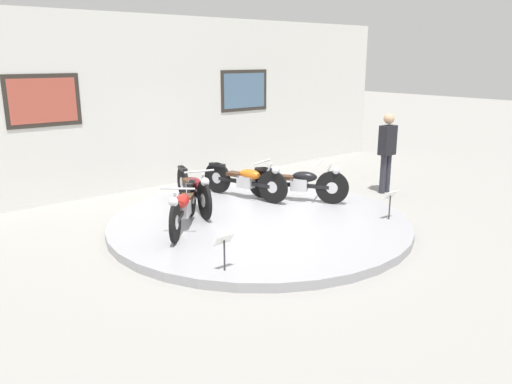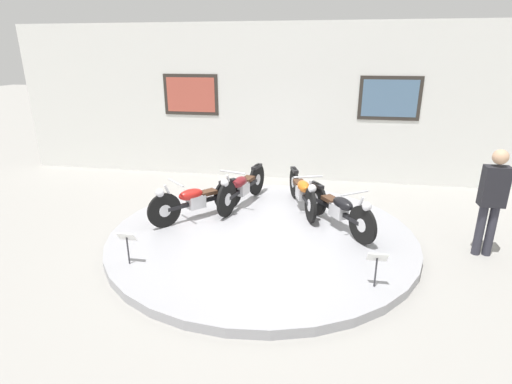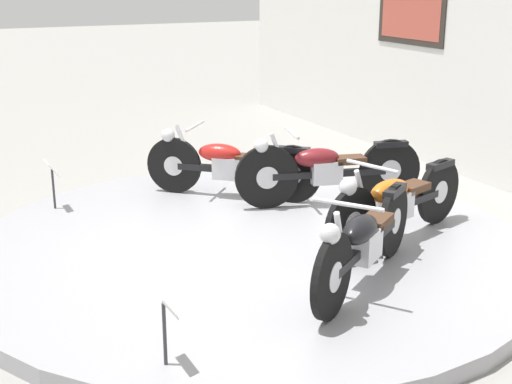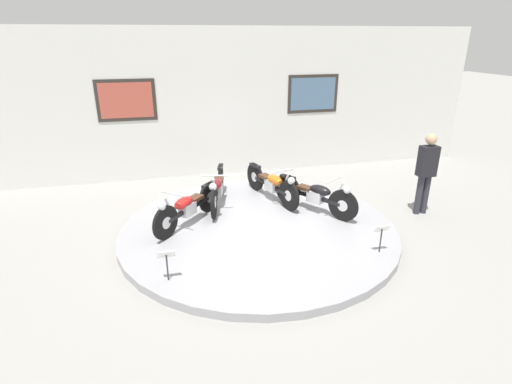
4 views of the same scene
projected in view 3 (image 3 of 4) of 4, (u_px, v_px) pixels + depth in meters
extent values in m
plane|color=gray|center=(250.00, 254.00, 6.63)|extent=(60.00, 60.00, 0.00)
cylinder|color=#99999E|center=(250.00, 247.00, 6.61)|extent=(5.20, 5.20, 0.14)
cube|color=#2D2823|center=(411.00, 7.00, 9.60)|extent=(1.40, 0.02, 1.00)
cube|color=#B24C3D|center=(411.00, 7.00, 9.60)|extent=(1.24, 0.02, 0.84)
cylinder|color=black|center=(174.00, 165.00, 7.93)|extent=(0.46, 0.50, 0.63)
cylinder|color=silver|center=(174.00, 165.00, 7.93)|extent=(0.19, 0.21, 0.22)
cylinder|color=black|center=(293.00, 174.00, 7.58)|extent=(0.46, 0.50, 0.63)
cylinder|color=silver|center=(293.00, 174.00, 7.58)|extent=(0.19, 0.21, 0.22)
cube|color=black|center=(232.00, 170.00, 7.75)|extent=(0.88, 0.97, 0.07)
cube|color=silver|center=(229.00, 168.00, 7.76)|extent=(0.36, 0.37, 0.24)
ellipsoid|color=red|center=(220.00, 153.00, 7.74)|extent=(0.48, 0.50, 0.20)
cube|color=#472D1E|center=(251.00, 159.00, 7.66)|extent=(0.36, 0.37, 0.07)
cube|color=black|center=(293.00, 150.00, 7.50)|extent=(0.31, 0.34, 0.06)
cylinder|color=silver|center=(186.00, 149.00, 7.83)|extent=(0.20, 0.22, 0.54)
cylinder|color=silver|center=(195.00, 126.00, 7.72)|extent=(0.42, 0.38, 0.03)
sphere|color=silver|center=(168.00, 135.00, 7.84)|extent=(0.15, 0.15, 0.15)
cylinder|color=black|center=(267.00, 177.00, 7.39)|extent=(0.22, 0.67, 0.67)
cylinder|color=silver|center=(267.00, 177.00, 7.39)|extent=(0.12, 0.24, 0.24)
cylinder|color=black|center=(390.00, 170.00, 7.65)|extent=(0.22, 0.67, 0.67)
cylinder|color=silver|center=(390.00, 170.00, 7.65)|extent=(0.12, 0.24, 0.24)
cube|color=black|center=(329.00, 174.00, 7.52)|extent=(0.38, 1.22, 0.07)
cube|color=silver|center=(326.00, 172.00, 7.50)|extent=(0.27, 0.36, 0.24)
ellipsoid|color=maroon|center=(317.00, 158.00, 7.44)|extent=(0.33, 0.52, 0.20)
cube|color=#472D1E|center=(350.00, 160.00, 7.52)|extent=(0.27, 0.36, 0.07)
cube|color=black|center=(391.00, 144.00, 7.56)|extent=(0.19, 0.37, 0.06)
cylinder|color=silver|center=(281.00, 158.00, 7.36)|extent=(0.11, 0.25, 0.54)
cylinder|color=silver|center=(292.00, 133.00, 7.30)|extent=(0.53, 0.17, 0.03)
sphere|color=silver|center=(261.00, 145.00, 7.27)|extent=(0.15, 0.15, 0.15)
cylinder|color=black|center=(351.00, 224.00, 6.06)|extent=(0.25, 0.63, 0.64)
cylinder|color=silver|center=(351.00, 224.00, 6.06)|extent=(0.13, 0.23, 0.22)
cylinder|color=black|center=(438.00, 191.00, 6.96)|extent=(0.25, 0.63, 0.64)
cylinder|color=silver|center=(438.00, 191.00, 6.96)|extent=(0.13, 0.23, 0.22)
cube|color=black|center=(398.00, 206.00, 6.51)|extent=(0.44, 1.21, 0.07)
cube|color=silver|center=(395.00, 205.00, 6.48)|extent=(0.29, 0.37, 0.24)
ellipsoid|color=#D16619|center=(390.00, 191.00, 6.36)|extent=(0.35, 0.52, 0.20)
cube|color=#472D1E|center=(413.00, 187.00, 6.61)|extent=(0.29, 0.37, 0.07)
cube|color=black|center=(441.00, 165.00, 6.88)|extent=(0.20, 0.37, 0.06)
cylinder|color=silver|center=(363.00, 198.00, 6.10)|extent=(0.12, 0.25, 0.54)
cylinder|color=silver|center=(372.00, 166.00, 6.10)|extent=(0.52, 0.19, 0.03)
sphere|color=silver|center=(348.00, 187.00, 5.92)|extent=(0.15, 0.15, 0.15)
cylinder|color=black|center=(332.00, 276.00, 5.02)|extent=(0.41, 0.55, 0.64)
cylinder|color=silver|center=(332.00, 276.00, 5.02)|extent=(0.18, 0.22, 0.22)
cylinder|color=black|center=(393.00, 221.00, 6.15)|extent=(0.41, 0.55, 0.64)
cylinder|color=silver|center=(393.00, 221.00, 6.15)|extent=(0.18, 0.22, 0.22)
cube|color=black|center=(366.00, 246.00, 5.58)|extent=(0.77, 1.06, 0.07)
cube|color=silver|center=(364.00, 245.00, 5.55)|extent=(0.35, 0.38, 0.24)
ellipsoid|color=black|center=(360.00, 229.00, 5.41)|extent=(0.46, 0.52, 0.20)
cube|color=#472D1E|center=(376.00, 221.00, 5.73)|extent=(0.35, 0.38, 0.07)
cube|color=black|center=(395.00, 191.00, 6.07)|extent=(0.29, 0.35, 0.06)
cylinder|color=silver|center=(341.00, 243.00, 5.08)|extent=(0.18, 0.23, 0.54)
cylinder|color=silver|center=(348.00, 205.00, 5.10)|extent=(0.46, 0.34, 0.03)
sphere|color=silver|center=(330.00, 234.00, 4.87)|extent=(0.15, 0.15, 0.15)
cylinder|color=#333338|center=(54.00, 189.00, 7.41)|extent=(0.02, 0.02, 0.42)
cube|color=white|center=(52.00, 168.00, 7.35)|extent=(0.26, 0.11, 0.15)
cylinder|color=#333338|center=(165.00, 334.00, 4.44)|extent=(0.02, 0.02, 0.42)
cube|color=white|center=(163.00, 302.00, 4.37)|extent=(0.26, 0.11, 0.15)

